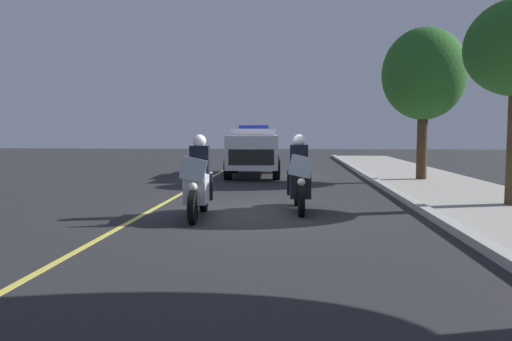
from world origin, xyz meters
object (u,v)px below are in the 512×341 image
at_px(police_motorcycle_lead_left, 199,184).
at_px(police_suv, 254,150).
at_px(tree_far_back, 424,75).
at_px(police_motorcycle_lead_right, 299,180).

bearing_deg(police_motorcycle_lead_left, police_suv, 177.83).
xyz_separation_m(police_motorcycle_lead_left, tree_far_back, (-7.67, 6.52, 3.08)).
distance_m(police_motorcycle_lead_left, police_suv, 9.52).
height_order(police_suv, tree_far_back, tree_far_back).
bearing_deg(police_suv, tree_far_back, 73.36).
xyz_separation_m(police_motorcycle_lead_left, police_motorcycle_lead_right, (-1.00, 2.10, 0.00)).
bearing_deg(tree_far_back, police_suv, -106.64).
bearing_deg(tree_far_back, police_motorcycle_lead_right, -33.61).
height_order(police_motorcycle_lead_left, tree_far_back, tree_far_back).
relative_size(police_motorcycle_lead_left, tree_far_back, 0.40).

